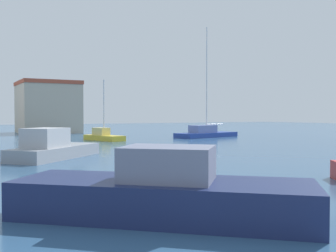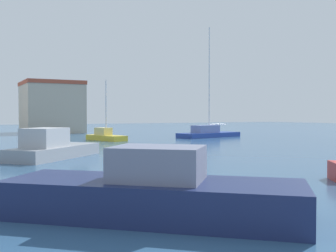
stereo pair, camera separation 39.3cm
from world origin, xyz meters
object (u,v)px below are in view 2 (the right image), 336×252
sailboat_blue_behind_lamppost (208,133)px  motorboat_navy_far_right (154,194)px  motorboat_grey_inner_mooring (52,148)px  sailboat_yellow_outer_mooring (105,136)px

sailboat_blue_behind_lamppost → motorboat_navy_far_right: sailboat_blue_behind_lamppost is taller
motorboat_grey_inner_mooring → sailboat_yellow_outer_mooring: bearing=60.0°
motorboat_navy_far_right → sailboat_blue_behind_lamppost: bearing=54.2°
sailboat_yellow_outer_mooring → motorboat_grey_inner_mooring: bearing=-120.0°
sailboat_yellow_outer_mooring → motorboat_grey_inner_mooring: 15.81m
motorboat_grey_inner_mooring → motorboat_navy_far_right: motorboat_grey_inner_mooring is taller
motorboat_navy_far_right → sailboat_yellow_outer_mooring: bearing=73.1°
sailboat_yellow_outer_mooring → sailboat_blue_behind_lamppost: size_ratio=0.48×
sailboat_yellow_outer_mooring → motorboat_grey_inner_mooring: (-7.90, -13.69, 0.17)m
sailboat_blue_behind_lamppost → motorboat_navy_far_right: size_ratio=1.74×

